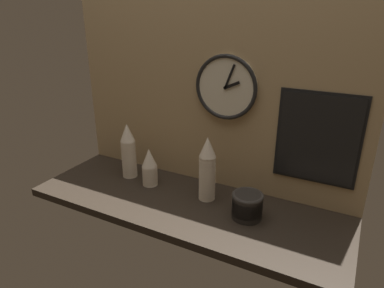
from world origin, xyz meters
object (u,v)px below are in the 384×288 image
cup_stack_center_left (150,167)px  bowl_stack_right (247,205)px  cup_stack_center_right (207,169)px  wall_clock (226,87)px  cup_stack_left (128,150)px  menu_board (318,139)px

cup_stack_center_left → bowl_stack_right: (58.02, -5.78, -3.98)cm
bowl_stack_right → cup_stack_center_right: bearing=164.0°
cup_stack_center_left → wall_clock: wall_clock is taller
cup_stack_left → bowl_stack_right: size_ratio=2.17×
wall_clock → cup_stack_left: bearing=-165.3°
cup_stack_center_right → wall_clock: bearing=83.1°
wall_clock → menu_board: size_ratio=0.74×
cup_stack_left → menu_board: size_ratio=0.73×
bowl_stack_right → menu_board: (23.68, 23.51, 28.95)cm
cup_stack_left → wall_clock: 66.58cm
cup_stack_center_left → wall_clock: bearing=25.0°
wall_clock → cup_stack_center_left: bearing=-155.0°
cup_stack_left → menu_board: 100.95cm
bowl_stack_right → wall_clock: size_ratio=0.45×
cup_stack_center_right → bowl_stack_right: bearing=-16.0°
cup_stack_center_left → menu_board: (81.70, 17.72, 24.97)cm
cup_stack_left → bowl_stack_right: cup_stack_left is taller
cup_stack_left → wall_clock: wall_clock is taller
bowl_stack_right → wall_clock: (-21.94, 22.62, 48.16)cm
cup_stack_left → bowl_stack_right: (74.27, -8.92, -9.35)cm
cup_stack_center_left → menu_board: size_ratio=0.48×
bowl_stack_right → menu_board: size_ratio=0.34×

